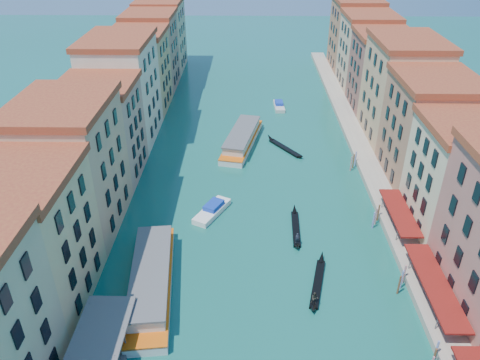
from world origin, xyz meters
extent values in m
cube|color=#D6B87D|center=(-26.00, 23.50, 8.50)|extent=(12.00, 15.00, 17.00)
cube|color=maroon|center=(-26.00, 23.50, 17.50)|extent=(12.80, 15.40, 1.00)
cube|color=tan|center=(-26.00, 39.50, 9.50)|extent=(12.00, 17.00, 19.00)
cube|color=maroon|center=(-26.00, 39.50, 19.50)|extent=(12.80, 17.40, 1.00)
cube|color=tan|center=(-26.00, 55.00, 8.25)|extent=(12.00, 14.00, 16.50)
cube|color=maroon|center=(-26.00, 55.00, 17.00)|extent=(12.80, 14.40, 1.00)
cube|color=beige|center=(-26.00, 71.00, 10.00)|extent=(12.00, 18.00, 20.00)
cube|color=maroon|center=(-26.00, 71.00, 20.50)|extent=(12.80, 18.40, 1.00)
cube|color=tan|center=(-26.00, 88.00, 8.75)|extent=(12.00, 16.00, 17.50)
cube|color=maroon|center=(-26.00, 88.00, 18.00)|extent=(12.80, 16.40, 1.00)
cube|color=#A0745D|center=(-26.00, 103.50, 9.25)|extent=(12.00, 15.00, 18.50)
cube|color=maroon|center=(-26.00, 103.50, 19.00)|extent=(12.80, 15.40, 1.00)
cube|color=tan|center=(-26.00, 119.50, 9.50)|extent=(12.00, 17.00, 19.00)
cube|color=maroon|center=(-26.00, 119.50, 19.50)|extent=(12.80, 17.40, 1.00)
cube|color=beige|center=(30.00, 39.00, 8.25)|extent=(12.00, 14.00, 16.50)
cube|color=maroon|center=(30.00, 39.00, 17.00)|extent=(12.80, 14.40, 1.00)
cube|color=#AE6F4F|center=(30.00, 54.00, 9.00)|extent=(12.00, 16.00, 18.00)
cube|color=maroon|center=(30.00, 54.00, 18.50)|extent=(12.80, 16.40, 1.00)
cube|color=tan|center=(30.00, 71.00, 10.00)|extent=(12.00, 18.00, 20.00)
cube|color=maroon|center=(30.00, 71.00, 20.50)|extent=(12.80, 18.40, 1.00)
cube|color=#905446|center=(30.00, 87.50, 8.75)|extent=(12.00, 15.00, 17.50)
cube|color=maroon|center=(30.00, 87.50, 18.00)|extent=(12.80, 15.40, 1.00)
cube|color=tan|center=(30.00, 103.00, 9.25)|extent=(12.00, 16.00, 18.50)
cube|color=maroon|center=(30.00, 103.00, 19.00)|extent=(12.80, 16.40, 1.00)
cube|color=#AC6C4A|center=(30.00, 119.50, 9.75)|extent=(12.00, 17.00, 19.50)
cube|color=#A19382|center=(22.00, 65.00, 0.50)|extent=(4.00, 140.00, 1.00)
cube|color=maroon|center=(22.20, 23.50, 3.00)|extent=(3.20, 15.30, 0.25)
cylinder|color=#5C5C5E|center=(20.80, 18.40, 1.50)|extent=(0.12, 0.12, 3.00)
cylinder|color=#5C5C5E|center=(20.80, 28.60, 1.50)|extent=(0.12, 0.12, 3.00)
cube|color=maroon|center=(22.20, 39.00, 3.00)|extent=(3.20, 12.60, 0.25)
cylinder|color=#5C5C5E|center=(20.80, 34.80, 1.50)|extent=(0.12, 0.12, 3.00)
cylinder|color=#5C5C5E|center=(20.80, 43.20, 1.50)|extent=(0.12, 0.12, 3.00)
cube|color=#5C5C5E|center=(-16.00, 12.00, 3.50)|extent=(5.40, 16.40, 0.30)
cylinder|color=brown|center=(19.10, 14.00, 1.30)|extent=(0.24, 0.24, 3.20)
cylinder|color=brown|center=(19.70, 15.00, 1.30)|extent=(0.24, 0.24, 3.20)
cylinder|color=brown|center=(18.50, 25.00, 1.30)|extent=(0.24, 0.24, 3.20)
cylinder|color=brown|center=(19.10, 26.00, 1.30)|extent=(0.24, 0.24, 3.20)
cylinder|color=brown|center=(19.70, 27.00, 1.30)|extent=(0.24, 0.24, 3.20)
cylinder|color=brown|center=(18.50, 39.00, 1.30)|extent=(0.24, 0.24, 3.20)
cylinder|color=brown|center=(19.10, 40.00, 1.30)|extent=(0.24, 0.24, 3.20)
cylinder|color=brown|center=(19.70, 41.00, 1.30)|extent=(0.24, 0.24, 3.20)
cylinder|color=brown|center=(18.50, 57.00, 1.30)|extent=(0.24, 0.24, 3.20)
cylinder|color=brown|center=(19.10, 58.00, 1.30)|extent=(0.24, 0.24, 3.20)
cylinder|color=brown|center=(19.70, 59.00, 1.30)|extent=(0.24, 0.24, 3.20)
cylinder|color=brown|center=(-18.50, 16.00, 1.30)|extent=(0.24, 0.24, 3.20)
cube|color=silver|center=(-12.70, 25.55, 0.65)|extent=(7.22, 22.07, 1.30)
cube|color=silver|center=(-12.70, 25.55, 2.06)|extent=(6.20, 17.70, 1.73)
cube|color=#5C5C5E|center=(-12.70, 25.55, 3.09)|extent=(6.59, 18.28, 0.27)
cube|color=orange|center=(-12.70, 25.55, 1.25)|extent=(7.27, 22.07, 0.27)
cube|color=white|center=(-1.79, 67.78, 0.61)|extent=(8.70, 20.93, 1.23)
cube|color=silver|center=(-1.79, 67.78, 1.94)|extent=(7.36, 16.83, 1.63)
cube|color=#5C5C5E|center=(-1.79, 67.78, 2.91)|extent=(7.77, 17.39, 0.26)
cube|color=orange|center=(-1.79, 67.78, 1.17)|extent=(8.75, 20.94, 0.26)
cube|color=black|center=(6.78, 38.29, 0.21)|extent=(1.38, 8.68, 0.43)
cone|color=black|center=(6.97, 43.09, 0.58)|extent=(0.94, 1.96, 1.61)
cone|color=black|center=(6.60, 33.48, 0.48)|extent=(0.93, 1.63, 1.42)
imported|color=#242734|center=(6.65, 34.64, 1.21)|extent=(0.62, 0.42, 1.66)
cube|color=black|center=(8.59, 26.39, 0.22)|extent=(3.15, 8.97, 0.45)
cone|color=black|center=(9.75, 31.23, 0.60)|extent=(1.34, 2.15, 1.67)
cone|color=black|center=(7.43, 21.55, 0.50)|extent=(1.26, 1.82, 1.47)
imported|color=#302D25|center=(7.71, 22.71, 1.26)|extent=(0.96, 0.83, 1.72)
cube|color=black|center=(6.90, 65.67, 0.22)|extent=(6.11, 8.14, 0.46)
cone|color=black|center=(4.02, 69.84, 0.61)|extent=(1.91, 2.20, 1.70)
cone|color=black|center=(9.78, 61.50, 0.51)|extent=(1.71, 1.91, 1.50)
cube|color=white|center=(-6.19, 42.43, 0.46)|extent=(5.88, 8.26, 0.91)
cube|color=#163AB2|center=(-5.93, 42.94, 1.26)|extent=(3.39, 3.99, 0.80)
cube|color=silver|center=(6.95, 88.20, 0.41)|extent=(2.57, 7.23, 0.82)
cube|color=#163AB2|center=(6.93, 88.71, 1.12)|extent=(1.97, 3.14, 0.71)
camera|label=1|loc=(-0.61, -19.15, 42.27)|focal=35.00mm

